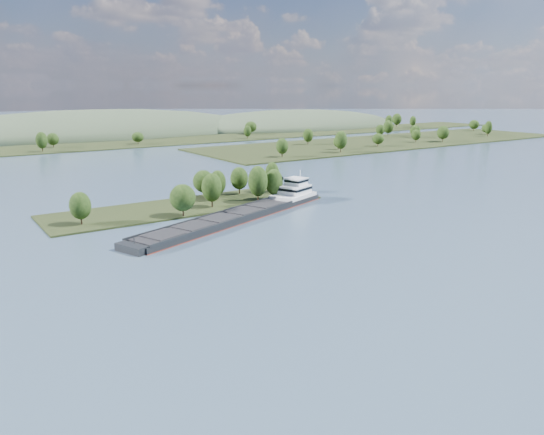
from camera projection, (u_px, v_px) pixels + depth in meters
ground at (282, 248)px, 143.62m from camera, size 1800.00×1800.00×0.00m
tree_island at (205, 194)px, 193.63m from camera, size 100.00×33.42×14.81m
right_bank at (394, 141)px, 413.43m from camera, size 320.00×90.00×15.45m
back_shoreline at (69, 147)px, 374.81m from camera, size 900.00×60.00×15.27m
hill_east at (294, 127)px, 566.18m from camera, size 260.00×140.00×36.00m
hill_west at (97, 134)px, 482.15m from camera, size 320.00×160.00×44.00m
cargo_barge at (247, 212)px, 178.63m from camera, size 87.14×41.08×12.05m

